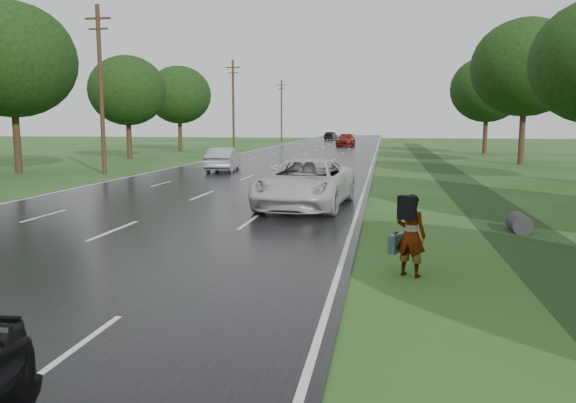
{
  "coord_description": "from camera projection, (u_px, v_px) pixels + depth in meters",
  "views": [
    {
      "loc": [
        7.63,
        -6.79,
        3.12
      ],
      "look_at": [
        5.44,
        5.94,
        1.3
      ],
      "focal_mm": 35.0,
      "sensor_mm": 36.0,
      "label": 1
    }
  ],
  "objects": [
    {
      "name": "road",
      "position": [
        301.0,
        156.0,
        52.26
      ],
      "size": [
        14.0,
        180.0,
        0.04
      ],
      "primitive_type": "cube",
      "color": "black",
      "rests_on": "ground"
    },
    {
      "name": "edge_stripe_east",
      "position": [
        374.0,
        157.0,
        51.12
      ],
      "size": [
        0.12,
        180.0,
        0.01
      ],
      "primitive_type": "cube",
      "color": "silver",
      "rests_on": "road"
    },
    {
      "name": "edge_stripe_west",
      "position": [
        231.0,
        155.0,
        53.38
      ],
      "size": [
        0.12,
        180.0,
        0.01
      ],
      "primitive_type": "cube",
      "color": "silver",
      "rests_on": "road"
    },
    {
      "name": "center_line",
      "position": [
        301.0,
        156.0,
        52.25
      ],
      "size": [
        0.12,
        180.0,
        0.01
      ],
      "primitive_type": "cube",
      "color": "silver",
      "rests_on": "road"
    },
    {
      "name": "drainage_ditch",
      "position": [
        473.0,
        193.0,
        24.67
      ],
      "size": [
        2.2,
        120.0,
        0.56
      ],
      "color": "black",
      "rests_on": "ground"
    },
    {
      "name": "utility_pole_mid",
      "position": [
        101.0,
        88.0,
        33.55
      ],
      "size": [
        1.6,
        0.26,
        10.0
      ],
      "color": "#3A2418",
      "rests_on": "ground"
    },
    {
      "name": "utility_pole_far",
      "position": [
        233.0,
        104.0,
        62.83
      ],
      "size": [
        1.6,
        0.26,
        10.0
      ],
      "color": "#3A2418",
      "rests_on": "ground"
    },
    {
      "name": "utility_pole_distant",
      "position": [
        282.0,
        110.0,
        92.11
      ],
      "size": [
        1.6,
        0.26,
        10.0
      ],
      "color": "#3A2418",
      "rests_on": "ground"
    },
    {
      "name": "tree_east_d",
      "position": [
        526.0,
        68.0,
        41.45
      ],
      "size": [
        8.0,
        8.0,
        10.76
      ],
      "color": "#3A2418",
      "rests_on": "ground"
    },
    {
      "name": "tree_east_f",
      "position": [
        487.0,
        89.0,
        55.27
      ],
      "size": [
        7.2,
        7.2,
        9.62
      ],
      "color": "#3A2418",
      "rests_on": "ground"
    },
    {
      "name": "tree_west_c",
      "position": [
        12.0,
        60.0,
        34.29
      ],
      "size": [
        7.8,
        7.8,
        10.43
      ],
      "color": "#3A2418",
      "rests_on": "ground"
    },
    {
      "name": "tree_west_d",
      "position": [
        127.0,
        91.0,
        47.97
      ],
      "size": [
        6.6,
        6.6,
        8.8
      ],
      "color": "#3A2418",
      "rests_on": "ground"
    },
    {
      "name": "tree_west_f",
      "position": [
        179.0,
        95.0,
        61.69
      ],
      "size": [
        7.0,
        7.0,
        9.29
      ],
      "color": "#3A2418",
      "rests_on": "ground"
    },
    {
      "name": "pedestrian",
      "position": [
        410.0,
        234.0,
        11.39
      ],
      "size": [
        0.83,
        0.87,
        1.7
      ],
      "rotation": [
        0.0,
        0.0,
        2.72
      ],
      "color": "#A5998C",
      "rests_on": "ground"
    },
    {
      "name": "white_pickup",
      "position": [
        306.0,
        183.0,
        20.6
      ],
      "size": [
        3.43,
        6.55,
        1.76
      ],
      "primitive_type": "imported",
      "rotation": [
        0.0,
        0.0,
        -0.08
      ],
      "color": "silver",
      "rests_on": "road"
    },
    {
      "name": "silver_sedan",
      "position": [
        224.0,
        159.0,
        35.84
      ],
      "size": [
        2.01,
        4.68,
        1.5
      ],
      "primitive_type": "imported",
      "rotation": [
        0.0,
        0.0,
        3.24
      ],
      "color": "#999CA1",
      "rests_on": "road"
    },
    {
      "name": "far_car_red",
      "position": [
        346.0,
        140.0,
        74.0
      ],
      "size": [
        2.42,
        5.61,
        1.61
      ],
      "primitive_type": "imported",
      "rotation": [
        0.0,
        0.0,
        -0.03
      ],
      "color": "maroon",
      "rests_on": "road"
    },
    {
      "name": "far_car_dark",
      "position": [
        331.0,
        136.0,
        100.47
      ],
      "size": [
        2.08,
        4.44,
        1.41
      ],
      "primitive_type": "imported",
      "rotation": [
        0.0,
        0.0,
        3.0
      ],
      "color": "black",
      "rests_on": "road"
    }
  ]
}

